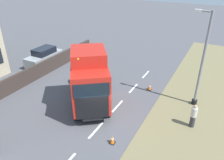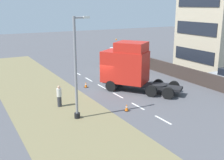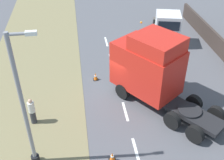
# 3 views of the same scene
# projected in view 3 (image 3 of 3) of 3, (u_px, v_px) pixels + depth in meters

# --- Properties ---
(ground_plane) EXTENTS (120.00, 120.00, 0.00)m
(ground_plane) POSITION_uv_depth(u_px,v_px,m) (119.00, 90.00, 19.43)
(ground_plane) COLOR #515156
(ground_plane) RESTS_ON ground
(grass_verge) EXTENTS (7.00, 44.00, 0.01)m
(grass_verge) POSITION_uv_depth(u_px,v_px,m) (31.00, 97.00, 18.73)
(grass_verge) COLOR olive
(grass_verge) RESTS_ON ground
(lane_markings) EXTENTS (0.16, 17.80, 0.00)m
(lane_markings) POSITION_uv_depth(u_px,v_px,m) (121.00, 96.00, 18.86)
(lane_markings) COLOR white
(lane_markings) RESTS_ON ground
(lorry_cab) EXTENTS (6.28, 7.24, 4.76)m
(lorry_cab) POSITION_uv_depth(u_px,v_px,m) (151.00, 69.00, 17.33)
(lorry_cab) COLOR black
(lorry_cab) RESTS_ON ground
(flatbed_truck) EXTENTS (3.32, 6.09, 2.83)m
(flatbed_truck) POSITION_uv_depth(u_px,v_px,m) (167.00, 26.00, 24.52)
(flatbed_truck) COLOR silver
(flatbed_truck) RESTS_ON ground
(lamp_post) EXTENTS (1.33, 0.41, 7.23)m
(lamp_post) POSITION_uv_depth(u_px,v_px,m) (26.00, 113.00, 12.57)
(lamp_post) COLOR black
(lamp_post) RESTS_ON ground
(pedestrian) EXTENTS (0.39, 0.39, 1.75)m
(pedestrian) POSITION_uv_depth(u_px,v_px,m) (32.00, 111.00, 16.27)
(pedestrian) COLOR #333338
(pedestrian) RESTS_ON ground
(traffic_cone_lead) EXTENTS (0.36, 0.36, 0.58)m
(traffic_cone_lead) POSITION_uv_depth(u_px,v_px,m) (96.00, 76.00, 20.26)
(traffic_cone_lead) COLOR black
(traffic_cone_lead) RESTS_ON ground
(traffic_cone_trailing) EXTENTS (0.36, 0.36, 0.58)m
(traffic_cone_trailing) POSITION_uv_depth(u_px,v_px,m) (112.00, 157.00, 14.28)
(traffic_cone_trailing) COLOR black
(traffic_cone_trailing) RESTS_ON ground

